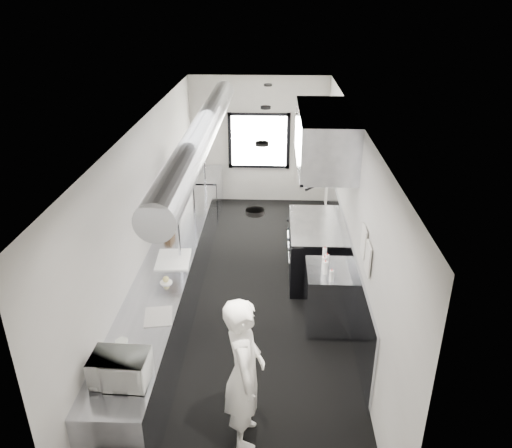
# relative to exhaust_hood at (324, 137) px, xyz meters

# --- Properties ---
(floor) EXTENTS (3.00, 8.00, 0.01)m
(floor) POSITION_rel_exhaust_hood_xyz_m (-1.10, -0.70, -2.39)
(floor) COLOR black
(floor) RESTS_ON ground
(ceiling) EXTENTS (3.00, 8.00, 0.01)m
(ceiling) POSITION_rel_exhaust_hood_xyz_m (-1.10, -0.70, 0.41)
(ceiling) COLOR silver
(ceiling) RESTS_ON wall_back
(wall_back) EXTENTS (3.00, 0.02, 2.80)m
(wall_back) POSITION_rel_exhaust_hood_xyz_m (-1.10, 3.30, -0.99)
(wall_back) COLOR beige
(wall_back) RESTS_ON floor
(wall_front) EXTENTS (3.00, 0.02, 2.80)m
(wall_front) POSITION_rel_exhaust_hood_xyz_m (-1.10, -4.70, -0.99)
(wall_front) COLOR beige
(wall_front) RESTS_ON floor
(wall_left) EXTENTS (0.02, 8.00, 2.80)m
(wall_left) POSITION_rel_exhaust_hood_xyz_m (-2.60, -0.70, -0.99)
(wall_left) COLOR beige
(wall_left) RESTS_ON floor
(wall_right) EXTENTS (0.02, 8.00, 2.80)m
(wall_right) POSITION_rel_exhaust_hood_xyz_m (0.40, -0.70, -0.99)
(wall_right) COLOR beige
(wall_right) RESTS_ON floor
(wall_cladding) EXTENTS (0.03, 5.50, 1.10)m
(wall_cladding) POSITION_rel_exhaust_hood_xyz_m (0.38, -0.40, -1.84)
(wall_cladding) COLOR #9B9FA9
(wall_cladding) RESTS_ON wall_right
(hvac_duct) EXTENTS (0.40, 6.40, 0.40)m
(hvac_duct) POSITION_rel_exhaust_hood_xyz_m (-1.80, -0.30, 0.16)
(hvac_duct) COLOR gray
(hvac_duct) RESTS_ON ceiling
(service_window) EXTENTS (1.36, 0.05, 1.25)m
(service_window) POSITION_rel_exhaust_hood_xyz_m (-1.10, 3.26, -0.99)
(service_window) COLOR white
(service_window) RESTS_ON wall_back
(exhaust_hood) EXTENTS (0.81, 2.20, 0.88)m
(exhaust_hood) POSITION_rel_exhaust_hood_xyz_m (0.00, 0.00, 0.00)
(exhaust_hood) COLOR #9B9FA9
(exhaust_hood) RESTS_ON ceiling
(prep_counter) EXTENTS (0.70, 6.00, 0.90)m
(prep_counter) POSITION_rel_exhaust_hood_xyz_m (-2.25, -1.20, -1.94)
(prep_counter) COLOR #9B9FA9
(prep_counter) RESTS_ON floor
(pass_shelf) EXTENTS (0.45, 3.00, 0.68)m
(pass_shelf) POSITION_rel_exhaust_hood_xyz_m (-2.29, 0.30, -0.86)
(pass_shelf) COLOR #9B9FA9
(pass_shelf) RESTS_ON prep_counter
(range) EXTENTS (0.88, 1.60, 0.94)m
(range) POSITION_rel_exhaust_hood_xyz_m (-0.06, 0.00, -1.92)
(range) COLOR black
(range) RESTS_ON floor
(bottle_station) EXTENTS (0.65, 0.80, 0.90)m
(bottle_station) POSITION_rel_exhaust_hood_xyz_m (0.05, -1.40, -1.94)
(bottle_station) COLOR #9B9FA9
(bottle_station) RESTS_ON floor
(far_work_table) EXTENTS (0.70, 1.20, 0.90)m
(far_work_table) POSITION_rel_exhaust_hood_xyz_m (-2.25, 2.50, -1.94)
(far_work_table) COLOR #9B9FA9
(far_work_table) RESTS_ON floor
(notice_sheet_a) EXTENTS (0.02, 0.28, 0.38)m
(notice_sheet_a) POSITION_rel_exhaust_hood_xyz_m (0.37, -1.90, -0.79)
(notice_sheet_a) COLOR silver
(notice_sheet_a) RESTS_ON wall_right
(notice_sheet_b) EXTENTS (0.02, 0.28, 0.38)m
(notice_sheet_b) POSITION_rel_exhaust_hood_xyz_m (0.37, -2.25, -0.84)
(notice_sheet_b) COLOR silver
(notice_sheet_b) RESTS_ON wall_right
(line_cook) EXTENTS (0.47, 0.67, 1.76)m
(line_cook) POSITION_rel_exhaust_hood_xyz_m (-1.02, -3.49, -1.51)
(line_cook) COLOR white
(line_cook) RESTS_ON floor
(microwave) EXTENTS (0.53, 0.41, 0.31)m
(microwave) POSITION_rel_exhaust_hood_xyz_m (-2.22, -3.67, -1.34)
(microwave) COLOR white
(microwave) RESTS_ON prep_counter
(deli_tub_a) EXTENTS (0.16, 0.16, 0.10)m
(deli_tub_a) POSITION_rel_exhaust_hood_xyz_m (-2.42, -3.42, -1.44)
(deli_tub_a) COLOR silver
(deli_tub_a) RESTS_ON prep_counter
(deli_tub_b) EXTENTS (0.17, 0.17, 0.10)m
(deli_tub_b) POSITION_rel_exhaust_hood_xyz_m (-2.36, -3.17, -1.44)
(deli_tub_b) COLOR silver
(deli_tub_b) RESTS_ON prep_counter
(newspaper) EXTENTS (0.39, 0.45, 0.01)m
(newspaper) POSITION_rel_exhaust_hood_xyz_m (-2.09, -2.59, -1.49)
(newspaper) COLOR beige
(newspaper) RESTS_ON prep_counter
(small_plate) EXTENTS (0.21, 0.21, 0.01)m
(small_plate) POSITION_rel_exhaust_hood_xyz_m (-2.15, -1.83, -1.48)
(small_plate) COLOR white
(small_plate) RESTS_ON prep_counter
(pastry) EXTENTS (0.08, 0.08, 0.08)m
(pastry) POSITION_rel_exhaust_hood_xyz_m (-2.15, -1.83, -1.44)
(pastry) COLOR #D3C66F
(pastry) RESTS_ON small_plate
(cutting_board) EXTENTS (0.52, 0.66, 0.02)m
(cutting_board) POSITION_rel_exhaust_hood_xyz_m (-2.18, -1.22, -1.48)
(cutting_board) COLOR white
(cutting_board) RESTS_ON prep_counter
(knife_block) EXTENTS (0.14, 0.25, 0.26)m
(knife_block) POSITION_rel_exhaust_hood_xyz_m (-2.42, -0.26, -1.36)
(knife_block) COLOR brown
(knife_block) RESTS_ON prep_counter
(plate_stack_a) EXTENTS (0.26, 0.26, 0.30)m
(plate_stack_a) POSITION_rel_exhaust_hood_xyz_m (-2.29, -0.34, -0.67)
(plate_stack_a) COLOR white
(plate_stack_a) RESTS_ON pass_shelf
(plate_stack_b) EXTENTS (0.25, 0.25, 0.28)m
(plate_stack_b) POSITION_rel_exhaust_hood_xyz_m (-2.28, 0.00, -0.68)
(plate_stack_b) COLOR white
(plate_stack_b) RESTS_ON pass_shelf
(plate_stack_c) EXTENTS (0.28, 0.28, 0.32)m
(plate_stack_c) POSITION_rel_exhaust_hood_xyz_m (-2.30, 0.54, -0.66)
(plate_stack_c) COLOR white
(plate_stack_c) RESTS_ON pass_shelf
(plate_stack_d) EXTENTS (0.31, 0.31, 0.36)m
(plate_stack_d) POSITION_rel_exhaust_hood_xyz_m (-2.29, 0.94, -0.64)
(plate_stack_d) COLOR white
(plate_stack_d) RESTS_ON pass_shelf
(squeeze_bottle_a) EXTENTS (0.07, 0.07, 0.16)m
(squeeze_bottle_a) POSITION_rel_exhaust_hood_xyz_m (0.03, -1.70, -1.41)
(squeeze_bottle_a) COLOR white
(squeeze_bottle_a) RESTS_ON bottle_station
(squeeze_bottle_b) EXTENTS (0.08, 0.08, 0.19)m
(squeeze_bottle_b) POSITION_rel_exhaust_hood_xyz_m (-0.03, -1.52, -1.40)
(squeeze_bottle_b) COLOR white
(squeeze_bottle_b) RESTS_ON bottle_station
(squeeze_bottle_c) EXTENTS (0.08, 0.08, 0.20)m
(squeeze_bottle_c) POSITION_rel_exhaust_hood_xyz_m (-0.04, -1.41, -1.39)
(squeeze_bottle_c) COLOR white
(squeeze_bottle_c) RESTS_ON bottle_station
(squeeze_bottle_d) EXTENTS (0.07, 0.07, 0.17)m
(squeeze_bottle_d) POSITION_rel_exhaust_hood_xyz_m (0.01, -1.29, -1.41)
(squeeze_bottle_d) COLOR white
(squeeze_bottle_d) RESTS_ON bottle_station
(squeeze_bottle_e) EXTENTS (0.08, 0.08, 0.18)m
(squeeze_bottle_e) POSITION_rel_exhaust_hood_xyz_m (-0.01, -1.10, -1.40)
(squeeze_bottle_e) COLOR white
(squeeze_bottle_e) RESTS_ON bottle_station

